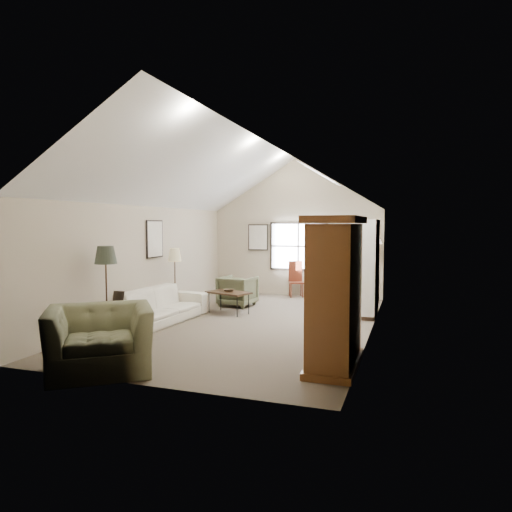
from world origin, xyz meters
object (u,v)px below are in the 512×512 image
(coffee_table, at_px, (229,303))
(sofa, at_px, (160,305))
(armchair_near, at_px, (100,339))
(armchair_far, at_px, (238,291))
(side_chair, at_px, (296,279))
(side_table, at_px, (119,324))
(armoire, at_px, (335,292))

(coffee_table, bearing_deg, sofa, -126.95)
(sofa, bearing_deg, armchair_near, -160.67)
(sofa, height_order, armchair_far, armchair_far)
(sofa, relative_size, coffee_table, 2.46)
(armchair_far, bearing_deg, armchair_near, 97.29)
(sofa, distance_m, armchair_near, 3.27)
(sofa, bearing_deg, armchair_far, -16.67)
(armchair_far, bearing_deg, side_chair, -112.41)
(side_table, xyz_separation_m, side_chair, (1.84, 5.86, 0.20))
(armchair_far, bearing_deg, side_table, 86.07)
(armoire, relative_size, side_table, 3.55)
(sofa, distance_m, side_chair, 4.68)
(side_table, bearing_deg, coffee_table, 72.69)
(armoire, xyz_separation_m, side_chair, (-2.08, 6.10, -0.59))
(armoire, xyz_separation_m, armchair_far, (-3.15, 4.20, -0.71))
(sofa, bearing_deg, armoire, -111.14)
(sofa, distance_m, armchair_far, 2.51)
(armoire, xyz_separation_m, coffee_table, (-3.00, 3.20, -0.84))
(side_table, relative_size, side_chair, 0.61)
(armchair_far, relative_size, side_chair, 0.83)
(armchair_far, distance_m, side_chair, 2.18)
(armoire, bearing_deg, coffee_table, 133.09)
(coffee_table, xyz_separation_m, side_table, (-0.92, -2.96, 0.05))
(armchair_near, distance_m, coffee_table, 4.51)
(armoire, relative_size, armchair_far, 2.60)
(armchair_near, bearing_deg, armoire, -14.14)
(sofa, xyz_separation_m, coffee_table, (1.02, 1.36, -0.10))
(coffee_table, relative_size, side_chair, 0.98)
(armoire, xyz_separation_m, sofa, (-4.02, 1.84, -0.74))
(armoire, relative_size, coffee_table, 2.19)
(armchair_near, xyz_separation_m, side_chair, (1.05, 7.40, 0.05))
(armchair_far, height_order, side_chair, side_chair)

